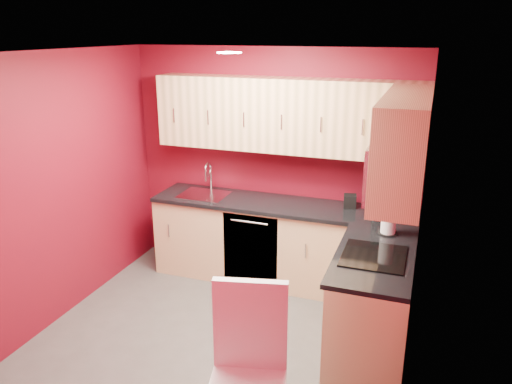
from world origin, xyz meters
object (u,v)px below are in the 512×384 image
Objects in this scene: napkin_holder at (350,201)px; sink at (205,191)px; coffee_maker at (385,202)px; paper_towel at (389,218)px; dining_chair at (246,383)px; microwave at (396,169)px.

sink is at bearing -176.03° from napkin_holder.
napkin_holder is at bearing 3.97° from sink.
coffee_maker is 0.42m from paper_towel.
dining_chair is at bearing -59.77° from sink.
coffee_maker is at bearing 63.06° from dining_chair.
coffee_maker is 2.46m from dining_chair.
microwave reaches higher than dining_chair.
napkin_holder is at bearing 113.94° from microwave.
napkin_holder is (-0.37, 0.17, -0.10)m from coffee_maker.
microwave is 0.80m from paper_towel.
sink is 1.59× the size of coffee_maker.
sink is 3.84× the size of napkin_holder.
napkin_holder is at bearing 72.14° from dining_chair.
paper_towel reaches higher than napkin_holder.
microwave is at bearing -66.06° from napkin_holder.
dining_chair is at bearing -108.32° from paper_towel.
napkin_holder is (1.60, 0.11, 0.03)m from sink.
sink is (-2.09, 1.00, -0.72)m from microwave.
paper_towel is (2.04, -0.47, 0.12)m from sink.
coffee_maker is at bearing 99.95° from paper_towel.
microwave is 2.47× the size of paper_towel.
napkin_holder is 2.55m from dining_chair.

